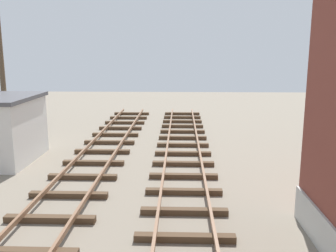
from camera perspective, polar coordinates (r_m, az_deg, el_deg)
name	(u,v)px	position (r m, az deg, el deg)	size (l,w,h in m)	color
utility_pole_far	(1,55)	(18.98, -24.38, 9.99)	(1.80, 0.24, 8.44)	brown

